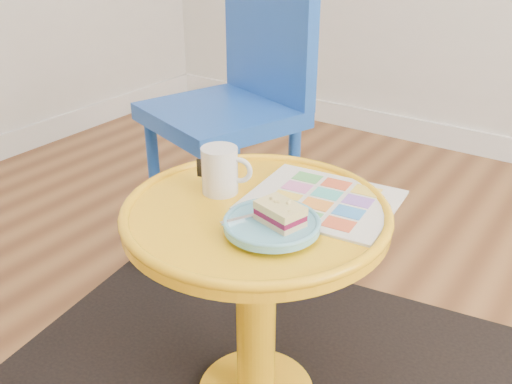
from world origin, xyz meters
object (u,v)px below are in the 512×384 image
Objects in this scene: mug at (221,169)px; chair at (240,93)px; plate at (272,225)px; side_table at (256,269)px; newspaper at (322,200)px.

chair is at bearing 103.34° from mug.
plate is at bearing -43.73° from mug.
newspaper reaches higher than side_table.
side_table is 0.58× the size of chair.
chair is (-0.47, 0.59, 0.17)m from side_table.
newspaper is at bearing -22.07° from chair.
newspaper is 0.17m from plate.
mug is 0.21m from plate.
plate is (0.19, -0.09, -0.04)m from mug.
chair reaches higher than plate.
newspaper is at bearing 84.86° from plate.
plate is at bearing -38.01° from side_table.
mug is at bearing -39.12° from chair.
plate reaches higher than newspaper.
chair is 0.74m from newspaper.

